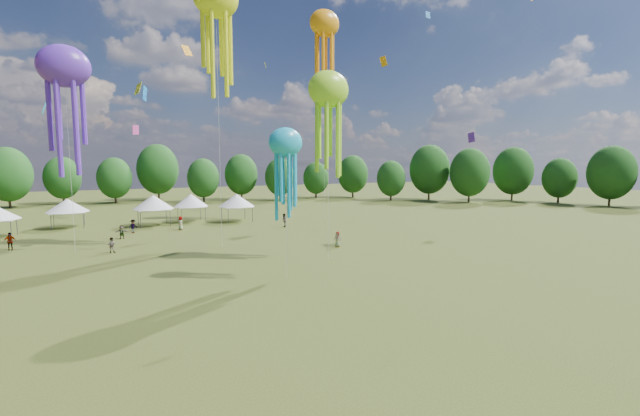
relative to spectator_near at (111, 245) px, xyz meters
name	(u,v)px	position (x,y,z in m)	size (l,w,h in m)	color
spectator_near	(111,245)	(0.00, 0.00, 0.00)	(0.75, 0.59, 1.55)	gray
spectators_far	(167,230)	(6.10, 6.49, 0.10)	(32.54, 20.79, 1.88)	gray
festival_tents	(134,204)	(3.43, 17.72, 2.42)	(34.90, 10.88, 4.35)	#47474C
show_kites	(173,60)	(6.67, 1.43, 18.68)	(48.96, 30.04, 31.39)	#5D2ABB
treeline	(129,178)	(3.36, 24.94, 5.77)	(201.57, 95.24, 13.43)	#38281C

